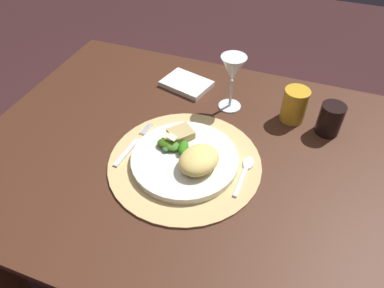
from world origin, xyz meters
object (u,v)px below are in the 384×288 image
(spoon, at_px, (246,169))
(amber_tumbler, at_px, (294,105))
(fork, at_px, (132,146))
(dinner_plate, at_px, (185,159))
(dining_table, at_px, (202,200))
(napkin, at_px, (187,84))
(dark_tumbler, at_px, (330,119))
(wine_glass, at_px, (233,71))

(spoon, bearing_deg, amber_tumbler, 73.38)
(spoon, bearing_deg, fork, -175.55)
(dinner_plate, relative_size, amber_tumbler, 2.74)
(dining_table, height_order, fork, fork)
(napkin, xyz_separation_m, dark_tumbler, (0.42, -0.07, 0.03))
(dining_table, distance_m, dark_tumbler, 0.41)
(dining_table, height_order, dinner_plate, dinner_plate)
(wine_glass, xyz_separation_m, dark_tumbler, (0.27, -0.01, -0.08))
(spoon, bearing_deg, dining_table, 168.57)
(spoon, distance_m, napkin, 0.38)
(spoon, relative_size, amber_tumbler, 1.38)
(dining_table, distance_m, napkin, 0.36)
(fork, xyz_separation_m, wine_glass, (0.18, 0.25, 0.11))
(amber_tumbler, bearing_deg, fork, -144.25)
(dinner_plate, relative_size, wine_glass, 1.60)
(dinner_plate, relative_size, napkin, 1.83)
(napkin, relative_size, wine_glass, 0.88)
(wine_glass, relative_size, amber_tumbler, 1.71)
(dinner_plate, distance_m, fork, 0.14)
(dinner_plate, height_order, wine_glass, wine_glass)
(amber_tumbler, bearing_deg, dark_tumbler, -12.52)
(spoon, bearing_deg, dark_tumbler, 52.27)
(dinner_plate, relative_size, fork, 1.50)
(spoon, bearing_deg, wine_glass, 114.63)
(dinner_plate, bearing_deg, wine_glass, 81.05)
(fork, relative_size, dark_tumbler, 2.01)
(dining_table, bearing_deg, dinner_plate, -123.71)
(spoon, bearing_deg, napkin, 132.46)
(fork, height_order, napkin, napkin)
(napkin, height_order, dark_tumbler, dark_tumbler)
(amber_tumbler, bearing_deg, dining_table, -130.70)
(dining_table, relative_size, dark_tumbler, 13.64)
(dining_table, bearing_deg, spoon, -11.43)
(dinner_plate, height_order, spoon, dinner_plate)
(napkin, relative_size, amber_tumbler, 1.50)
(dinner_plate, xyz_separation_m, spoon, (0.14, 0.02, -0.01))
(dining_table, bearing_deg, wine_glass, 87.76)
(dinner_plate, distance_m, dark_tumbler, 0.39)
(dinner_plate, xyz_separation_m, wine_glass, (0.04, 0.25, 0.10))
(napkin, relative_size, dark_tumbler, 1.66)
(fork, xyz_separation_m, amber_tumbler, (0.36, 0.26, 0.04))
(dinner_plate, xyz_separation_m, amber_tumbler, (0.21, 0.26, 0.03))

